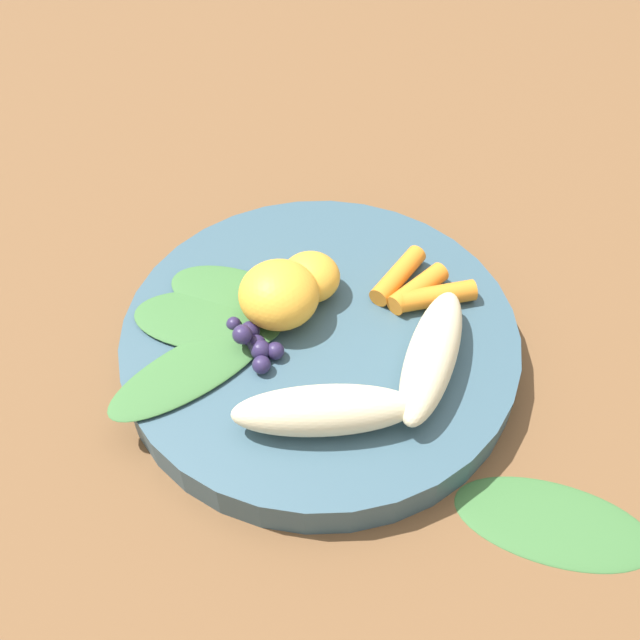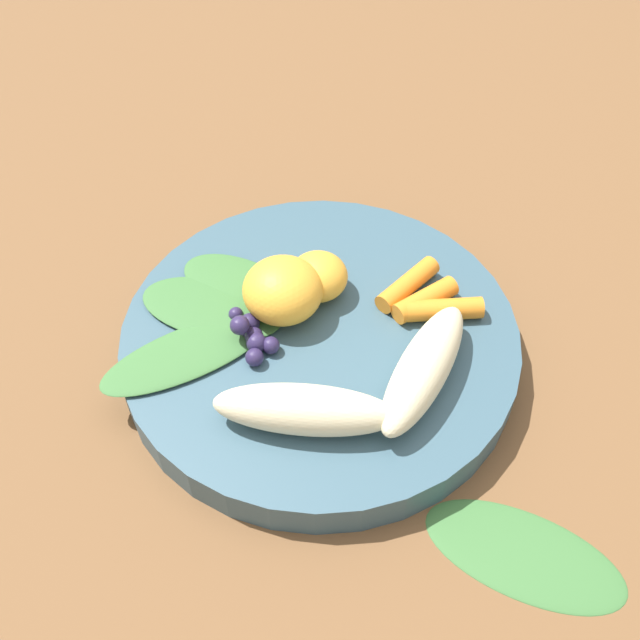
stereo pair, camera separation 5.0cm
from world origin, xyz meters
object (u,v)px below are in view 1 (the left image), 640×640
Objects in this scene: bowl at (320,342)px; banana_peeled_right at (324,410)px; kale_leaf_stray at (554,521)px; orange_segment_near at (280,294)px; banana_peeled_left at (432,355)px.

banana_peeled_right is (-0.07, -0.04, 0.03)m from bowl.
banana_peeled_right reaches higher than bowl.
bowl is 2.30× the size of kale_leaf_stray.
bowl is 0.05m from orange_segment_near.
banana_peeled_right is 0.95× the size of kale_leaf_stray.
kale_leaf_stray is (-0.06, -0.21, -0.04)m from orange_segment_near.
banana_peeled_right is at bearing -151.98° from bowl.
bowl is at bearing 153.21° from kale_leaf_stray.
bowl is 0.08m from banana_peeled_left.
banana_peeled_left is 0.08m from banana_peeled_right.
banana_peeled_right is (-0.07, 0.04, 0.00)m from banana_peeled_left.
banana_peeled_left is at bearing -90.16° from orange_segment_near.
banana_peeled_right is at bearing 140.80° from banana_peeled_left.
orange_segment_near is (0.00, 0.03, 0.03)m from bowl.
kale_leaf_stray is at bearing -24.26° from banana_peeled_right.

